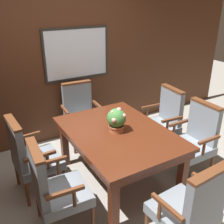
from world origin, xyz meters
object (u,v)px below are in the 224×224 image
object	(u,v)px
chair_head_far	(80,113)
chair_head_near	(191,208)
chair_right_near	(195,138)
chair_right_far	(163,119)
dining_table	(118,138)
chair_left_near	(54,187)
chair_left_far	(30,155)
potted_plant	(117,120)

from	to	relation	value
chair_head_far	chair_head_near	world-z (taller)	same
chair_right_near	chair_head_near	bearing A→B (deg)	-47.29
chair_right_far	chair_right_near	bearing A→B (deg)	2.45
dining_table	chair_right_far	size ratio (longest dim) A/B	1.57
chair_head_far	chair_left_near	distance (m)	1.79
chair_left_far	potted_plant	xyz separation A→B (m)	(1.00, -0.33, 0.36)
chair_right_near	potted_plant	xyz separation A→B (m)	(-1.00, 0.36, 0.36)
dining_table	chair_head_near	size ratio (longest dim) A/B	1.57
chair_head_far	chair_left_far	distance (m)	1.31
chair_right_near	potted_plant	distance (m)	1.12
chair_left_near	potted_plant	world-z (taller)	potted_plant
chair_right_far	chair_left_far	bearing A→B (deg)	-86.44
chair_left_near	chair_left_far	size ratio (longest dim) A/B	1.00
chair_head_far	chair_head_near	bearing A→B (deg)	-85.84
chair_right_far	chair_head_near	size ratio (longest dim) A/B	1.00
chair_head_far	chair_left_near	xyz separation A→B (m)	(-0.96, -1.51, 0.00)
chair_head_far	chair_left_near	world-z (taller)	same
chair_left_far	dining_table	bearing A→B (deg)	-111.63
chair_right_far	chair_left_near	world-z (taller)	same
chair_left_near	chair_head_near	xyz separation A→B (m)	(0.97, -0.89, 0.00)
chair_right_far	dining_table	bearing A→B (deg)	-68.11
chair_right_near	chair_right_far	world-z (taller)	same
chair_head_far	chair_left_near	bearing A→B (deg)	-118.51
chair_right_far	chair_left_near	bearing A→B (deg)	-67.18
chair_head_far	chair_right_near	size ratio (longest dim) A/B	1.00
chair_right_near	chair_left_far	world-z (taller)	same
chair_head_far	potted_plant	world-z (taller)	potted_plant
dining_table	chair_head_far	distance (m)	1.18
chair_right_near	chair_right_far	distance (m)	0.66
dining_table	chair_right_near	size ratio (longest dim) A/B	1.57
chair_head_far	chair_right_near	distance (m)	1.81
chair_head_near	potted_plant	size ratio (longest dim) A/B	3.24
chair_right_near	chair_right_far	size ratio (longest dim) A/B	1.00
potted_plant	chair_head_near	bearing A→B (deg)	-88.61
chair_head_far	potted_plant	distance (m)	1.21
potted_plant	dining_table	bearing A→B (deg)	-50.97
chair_head_far	chair_left_far	bearing A→B (deg)	-136.99
chair_left_near	chair_left_far	bearing A→B (deg)	8.51
chair_head_far	chair_right_near	xyz separation A→B (m)	(0.98, -1.52, 0.00)
chair_right_far	potted_plant	distance (m)	1.13
chair_head_far	chair_head_near	xyz separation A→B (m)	(0.01, -2.40, 0.00)
chair_right_near	chair_left_near	world-z (taller)	same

